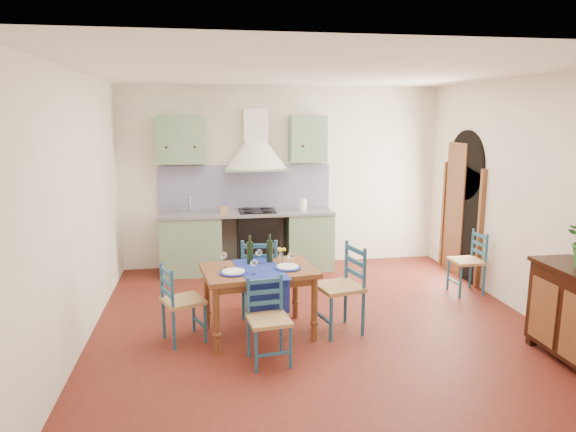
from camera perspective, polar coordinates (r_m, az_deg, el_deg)
The scene contains 11 objects.
floor at distance 6.05m, azimuth 3.16°, elevation -11.74°, with size 5.00×5.00×0.00m, color #4D1810.
back_wall at distance 7.88m, azimuth -3.67°, elevation 1.59°, with size 5.00×0.96×2.80m.
right_wall at distance 6.89m, azimuth 23.47°, elevation 1.75°, with size 0.26×5.00×2.80m.
left_wall at distance 5.67m, azimuth -22.19°, elevation 0.67°, with size 0.04×5.00×2.80m, color white.
ceiling at distance 5.60m, azimuth 3.47°, elevation 15.79°, with size 5.00×5.00×0.01m, color white.
dining_table at distance 5.52m, azimuth -3.21°, elevation -6.69°, with size 1.27×0.98×1.06m.
chair_near at distance 5.00m, azimuth -2.21°, elevation -11.45°, with size 0.43×0.43×0.82m.
chair_far at distance 6.12m, azimuth -3.19°, elevation -6.57°, with size 0.49×0.49×0.95m.
chair_left at distance 5.54m, azimuth -11.84°, elevation -9.34°, with size 0.51×0.51×0.84m.
chair_right at distance 5.68m, azimuth 6.00°, elevation -7.90°, with size 0.55×0.55×0.97m.
chair_spare at distance 7.28m, azimuth 19.45°, elevation -4.79°, with size 0.40×0.40×0.84m.
Camera 1 is at (-1.22, -5.44, 2.34)m, focal length 32.00 mm.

